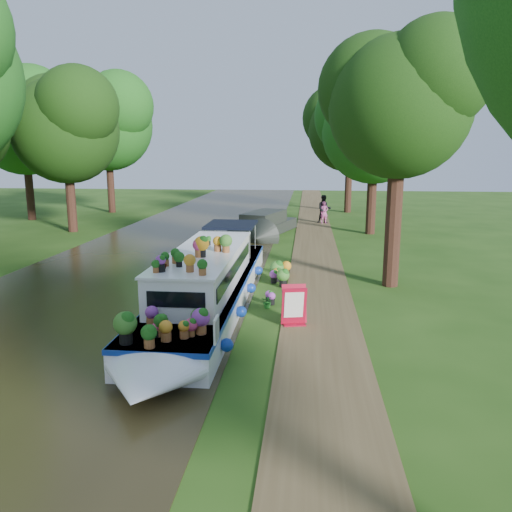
% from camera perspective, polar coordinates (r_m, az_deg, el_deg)
% --- Properties ---
extents(ground, '(100.00, 100.00, 0.00)m').
position_cam_1_polar(ground, '(15.67, 2.85, -5.88)').
color(ground, '#214411').
rests_on(ground, ground).
extents(canal_water, '(10.00, 100.00, 0.02)m').
position_cam_1_polar(canal_water, '(17.05, -17.81, -4.94)').
color(canal_water, black).
rests_on(canal_water, ground).
extents(towpath, '(2.20, 100.00, 0.03)m').
position_cam_1_polar(towpath, '(15.65, 7.27, -5.92)').
color(towpath, brown).
rests_on(towpath, ground).
extents(plant_boat, '(2.29, 13.52, 2.26)m').
position_cam_1_polar(plant_boat, '(15.21, -5.73, -3.13)').
color(plant_boat, white).
rests_on(plant_boat, canal_water).
extents(tree_near_overhang, '(5.52, 5.28, 8.99)m').
position_cam_1_polar(tree_near_overhang, '(18.33, 16.10, 17.13)').
color(tree_near_overhang, black).
rests_on(tree_near_overhang, ground).
extents(tree_near_mid, '(6.90, 6.60, 9.40)m').
position_cam_1_polar(tree_near_mid, '(30.28, 13.39, 14.63)').
color(tree_near_mid, black).
rests_on(tree_near_mid, ground).
extents(tree_near_far, '(7.59, 7.26, 10.30)m').
position_cam_1_polar(tree_near_far, '(41.20, 10.73, 14.73)').
color(tree_near_far, black).
rests_on(tree_near_far, ground).
extents(tree_far_c, '(7.13, 6.82, 9.59)m').
position_cam_1_polar(tree_far_c, '(32.38, -20.94, 14.14)').
color(tree_far_c, black).
rests_on(tree_far_c, ground).
extents(tree_far_d, '(8.05, 7.70, 10.85)m').
position_cam_1_polar(tree_far_d, '(42.17, -16.66, 14.86)').
color(tree_far_d, black).
rests_on(tree_far_d, ground).
extents(tree_far_h, '(7.82, 7.48, 10.49)m').
position_cam_1_polar(tree_far_h, '(39.42, -25.04, 14.14)').
color(tree_far_h, black).
rests_on(tree_far_h, ground).
extents(second_boat, '(3.69, 7.39, 1.35)m').
position_cam_1_polar(second_boat, '(29.31, 0.93, 3.51)').
color(second_boat, black).
rests_on(second_boat, canal_water).
extents(sandwich_board, '(0.72, 0.67, 1.09)m').
position_cam_1_polar(sandwich_board, '(13.97, 4.37, -5.84)').
color(sandwich_board, '#A10B23').
rests_on(sandwich_board, towpath).
extents(pedestrian_pink, '(0.64, 0.54, 1.50)m').
position_cam_1_polar(pedestrian_pink, '(34.24, 7.80, 4.98)').
color(pedestrian_pink, '#DE5B8E').
rests_on(pedestrian_pink, towpath).
extents(pedestrian_dark, '(0.96, 0.77, 1.91)m').
position_cam_1_polar(pedestrian_dark, '(34.34, 7.80, 5.33)').
color(pedestrian_dark, black).
rests_on(pedestrian_dark, towpath).
extents(verge_plant, '(0.44, 0.40, 0.41)m').
position_cam_1_polar(verge_plant, '(15.51, 1.35, -5.26)').
color(verge_plant, '#1F6920').
rests_on(verge_plant, ground).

